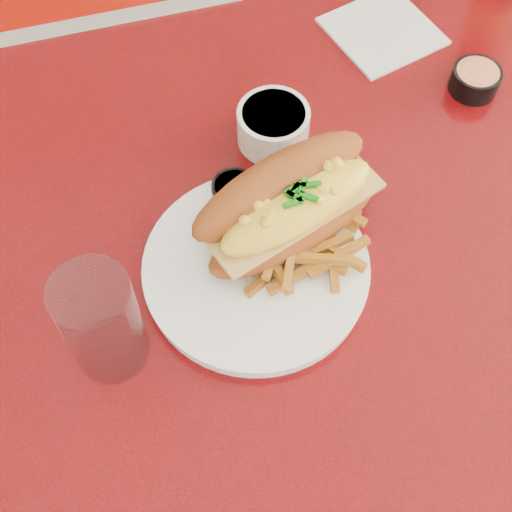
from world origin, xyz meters
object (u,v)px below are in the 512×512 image
object	(u,v)px
booth_bench_far	(233,42)
gravy_ramekin	(273,125)
mac_hoagie	(290,204)
fork	(308,252)
sauce_cup_left	(234,191)
dinner_plate	(256,269)
water_tumbler	(102,323)
sauce_cup_right	(475,79)
diner_table	(377,263)

from	to	relation	value
booth_bench_far	gravy_ramekin	xyz separation A→B (m)	(-0.12, -0.68, 0.51)
booth_bench_far	mac_hoagie	world-z (taller)	booth_bench_far
fork	sauce_cup_left	xyz separation A→B (m)	(-0.06, 0.11, -0.00)
dinner_plate	water_tumbler	distance (m)	0.19
fork	sauce_cup_right	xyz separation A→B (m)	(0.29, 0.19, -0.00)
sauce_cup_left	water_tumbler	world-z (taller)	water_tumbler
diner_table	dinner_plate	xyz separation A→B (m)	(-0.19, -0.05, 0.17)
booth_bench_far	fork	bearing A→B (deg)	-98.67
dinner_plate	mac_hoagie	distance (m)	0.08
sauce_cup_left	booth_bench_far	bearing A→B (deg)	75.98
dinner_plate	sauce_cup_right	size ratio (longest dim) A/B	3.53
booth_bench_far	fork	xyz separation A→B (m)	(-0.13, -0.86, 0.50)
sauce_cup_left	diner_table	bearing A→B (deg)	-15.64
booth_bench_far	water_tumbler	world-z (taller)	water_tumbler
diner_table	water_tumbler	bearing A→B (deg)	-164.54
booth_bench_far	mac_hoagie	distance (m)	1.00
dinner_plate	sauce_cup_right	xyz separation A→B (m)	(0.36, 0.19, 0.01)
booth_bench_far	water_tumbler	size ratio (longest dim) A/B	8.71
sauce_cup_left	sauce_cup_right	distance (m)	0.36
sauce_cup_left	dinner_plate	bearing A→B (deg)	-91.95
dinner_plate	mac_hoagie	size ratio (longest dim) A/B	1.18
sauce_cup_left	sauce_cup_right	xyz separation A→B (m)	(0.35, 0.08, 0.00)
fork	water_tumbler	world-z (taller)	water_tumbler
gravy_ramekin	water_tumbler	world-z (taller)	water_tumbler
water_tumbler	diner_table	bearing A→B (deg)	15.46
fork	sauce_cup_right	bearing A→B (deg)	-57.40
diner_table	booth_bench_far	world-z (taller)	booth_bench_far
dinner_plate	sauce_cup_left	xyz separation A→B (m)	(0.00, 0.11, 0.00)
dinner_plate	gravy_ramekin	world-z (taller)	gravy_ramekin
dinner_plate	gravy_ramekin	size ratio (longest dim) A/B	2.55
diner_table	dinner_plate	world-z (taller)	dinner_plate
mac_hoagie	diner_table	bearing A→B (deg)	-13.89
dinner_plate	water_tumbler	xyz separation A→B (m)	(-0.17, -0.05, 0.06)
booth_bench_far	dinner_plate	world-z (taller)	booth_bench_far
diner_table	mac_hoagie	world-z (taller)	mac_hoagie
diner_table	dinner_plate	size ratio (longest dim) A/B	4.12
booth_bench_far	water_tumbler	xyz separation A→B (m)	(-0.37, -0.91, 0.55)
mac_hoagie	sauce_cup_left	bearing A→B (deg)	106.95
mac_hoagie	gravy_ramekin	world-z (taller)	mac_hoagie
dinner_plate	water_tumbler	world-z (taller)	water_tumbler
fork	sauce_cup_right	world-z (taller)	sauce_cup_right
diner_table	mac_hoagie	bearing A→B (deg)	-174.89
water_tumbler	dinner_plate	bearing A→B (deg)	15.22
fork	sauce_cup_left	world-z (taller)	sauce_cup_left
water_tumbler	sauce_cup_right	bearing A→B (deg)	24.24
diner_table	gravy_ramekin	bearing A→B (deg)	132.69
diner_table	booth_bench_far	size ratio (longest dim) A/B	1.03
gravy_ramekin	sauce_cup_left	world-z (taller)	gravy_ramekin
mac_hoagie	sauce_cup_left	size ratio (longest dim) A/B	4.45
fork	sauce_cup_left	distance (m)	0.12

